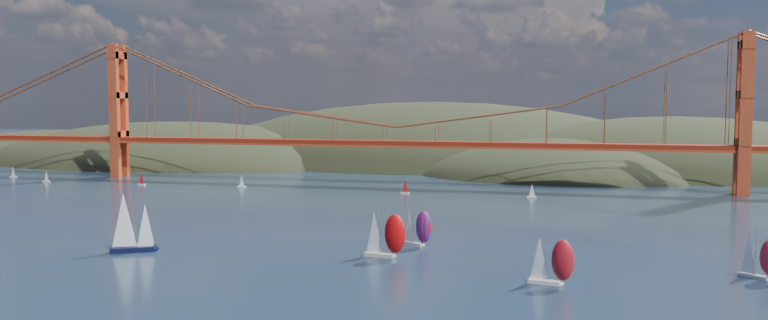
% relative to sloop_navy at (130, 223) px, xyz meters
% --- Properties ---
extents(ground, '(1200.00, 1200.00, 0.00)m').
position_rel_sloop_navy_xyz_m(ground, '(25.70, -43.45, -6.20)').
color(ground, black).
rests_on(ground, ground).
extents(headlands, '(725.00, 225.00, 96.00)m').
position_rel_sloop_navy_xyz_m(headlands, '(70.65, 234.84, -18.66)').
color(headlands, black).
rests_on(headlands, ground).
extents(bridge, '(552.00, 12.00, 55.00)m').
position_rel_sloop_navy_xyz_m(bridge, '(23.95, 136.55, 26.03)').
color(bridge, maroon).
rests_on(bridge, ground).
extents(sloop_navy, '(9.63, 7.90, 14.05)m').
position_rel_sloop_navy_xyz_m(sloop_navy, '(0.00, 0.00, 0.00)').
color(sloop_navy, black).
rests_on(sloop_navy, ground).
extents(racer_0, '(9.20, 4.62, 10.34)m').
position_rel_sloop_navy_xyz_m(racer_0, '(53.48, 8.20, -1.31)').
color(racer_0, silver).
rests_on(racer_0, ground).
extents(racer_1, '(8.23, 4.48, 9.22)m').
position_rel_sloop_navy_xyz_m(racer_1, '(87.32, -6.44, -1.84)').
color(racer_1, white).
rests_on(racer_1, ground).
extents(racer_2, '(7.32, 6.29, 8.49)m').
position_rel_sloop_navy_xyz_m(racer_2, '(123.63, 7.40, -2.19)').
color(racer_2, white).
rests_on(racer_2, ground).
extents(racer_rwb, '(8.00, 5.90, 9.00)m').
position_rel_sloop_navy_xyz_m(racer_rwb, '(57.27, 21.79, -1.95)').
color(racer_rwb, silver).
rests_on(racer_rwb, ground).
extents(distant_boat_0, '(3.00, 2.00, 4.70)m').
position_rel_sloop_navy_xyz_m(distant_boat_0, '(-135.01, 121.75, -3.79)').
color(distant_boat_0, silver).
rests_on(distant_boat_0, ground).
extents(distant_boat_1, '(3.00, 2.00, 4.70)m').
position_rel_sloop_navy_xyz_m(distant_boat_1, '(-109.73, 110.47, -3.79)').
color(distant_boat_1, silver).
rests_on(distant_boat_1, ground).
extents(distant_boat_2, '(3.00, 2.00, 4.70)m').
position_rel_sloop_navy_xyz_m(distant_boat_2, '(-67.98, 110.85, -3.79)').
color(distant_boat_2, silver).
rests_on(distant_boat_2, ground).
extents(distant_boat_3, '(3.00, 2.00, 4.70)m').
position_rel_sloop_navy_xyz_m(distant_boat_3, '(-28.42, 114.29, -3.79)').
color(distant_boat_3, silver).
rests_on(distant_boat_3, ground).
extents(distant_boat_8, '(3.00, 2.00, 4.70)m').
position_rel_sloop_navy_xyz_m(distant_boat_8, '(77.36, 110.19, -3.79)').
color(distant_boat_8, silver).
rests_on(distant_boat_8, ground).
extents(distant_boat_9, '(3.00, 2.00, 4.70)m').
position_rel_sloop_navy_xyz_m(distant_boat_9, '(34.50, 110.62, -3.79)').
color(distant_boat_9, silver).
rests_on(distant_boat_9, ground).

